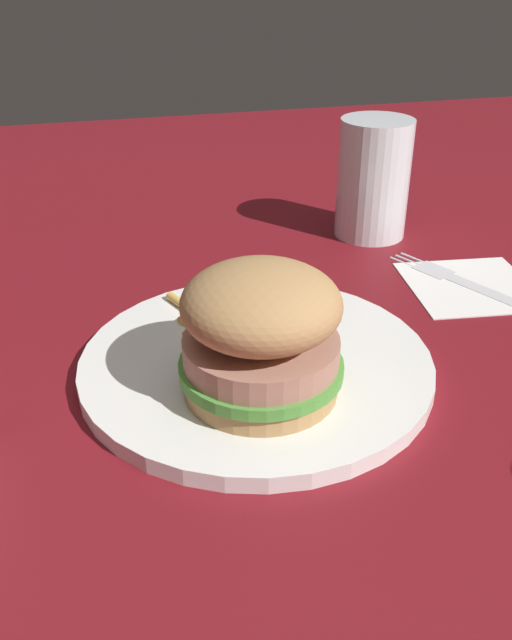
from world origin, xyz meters
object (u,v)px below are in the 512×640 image
object	(u,v)px
fries_pile	(221,315)
drink_glass	(373,185)
sandwich	(261,332)
fork	(470,282)
plate	(256,364)
napkin	(471,285)

from	to	relation	value
fries_pile	drink_glass	xyz separation A→B (m)	(0.19, 0.16, 0.04)
sandwich	drink_glass	xyz separation A→B (m)	(0.19, 0.26, -0.00)
fork	drink_glass	world-z (taller)	drink_glass
sandwich	fries_pile	distance (m)	0.10
plate	sandwich	world-z (taller)	sandwich
fork	drink_glass	xyz separation A→B (m)	(-0.04, 0.14, 0.05)
fries_pile	napkin	bearing A→B (deg)	6.51
plate	napkin	xyz separation A→B (m)	(0.22, 0.08, -0.01)
plate	napkin	size ratio (longest dim) A/B	2.28
napkin	drink_glass	size ratio (longest dim) A/B	0.92
plate	napkin	distance (m)	0.24
fries_pile	fork	distance (m)	0.23
napkin	sandwich	bearing A→B (deg)	-151.57
sandwich	drink_glass	bearing A→B (deg)	54.44
plate	drink_glass	xyz separation A→B (m)	(0.18, 0.22, 0.05)
sandwich	napkin	xyz separation A→B (m)	(0.23, 0.12, -0.05)
fries_pile	napkin	distance (m)	0.24
napkin	fork	world-z (taller)	fork
fork	plate	bearing A→B (deg)	-158.88
drink_glass	plate	bearing A→B (deg)	-129.05
plate	fork	bearing A→B (deg)	21.12
napkin	fork	distance (m)	0.00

